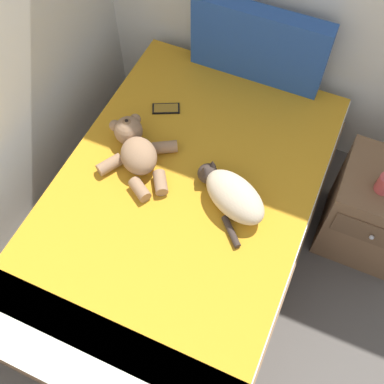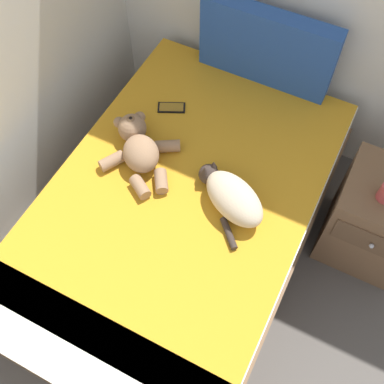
# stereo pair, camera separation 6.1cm
# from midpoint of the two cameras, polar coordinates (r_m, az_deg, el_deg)

# --- Properties ---
(bed) EXTENTS (1.26, 1.96, 0.56)m
(bed) POSITION_cam_midpoint_polar(r_m,az_deg,el_deg) (2.47, -2.10, -3.79)
(bed) COLOR brown
(bed) RESTS_ON ground_plane
(patterned_cushion) EXTENTS (0.74, 0.11, 0.43)m
(patterned_cushion) POSITION_cam_midpoint_polar(r_m,az_deg,el_deg) (2.61, 7.47, 17.52)
(patterned_cushion) COLOR #264C99
(patterned_cushion) RESTS_ON bed
(cat) EXTENTS (0.41, 0.37, 0.15)m
(cat) POSITION_cam_midpoint_polar(r_m,az_deg,el_deg) (2.15, 4.11, -0.33)
(cat) COLOR #C6B293
(cat) RESTS_ON bed
(teddy_bear) EXTENTS (0.43, 0.43, 0.16)m
(teddy_bear) POSITION_cam_midpoint_polar(r_m,az_deg,el_deg) (2.32, -7.68, 5.25)
(teddy_bear) COLOR #937051
(teddy_bear) RESTS_ON bed
(cell_phone) EXTENTS (0.16, 0.13, 0.01)m
(cell_phone) POSITION_cam_midpoint_polar(r_m,az_deg,el_deg) (2.56, -3.91, 10.21)
(cell_phone) COLOR black
(cell_phone) RESTS_ON bed
(nightstand) EXTENTS (0.46, 0.47, 0.58)m
(nightstand) POSITION_cam_midpoint_polar(r_m,az_deg,el_deg) (2.66, 20.84, -2.21)
(nightstand) COLOR brown
(nightstand) RESTS_ON ground_plane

